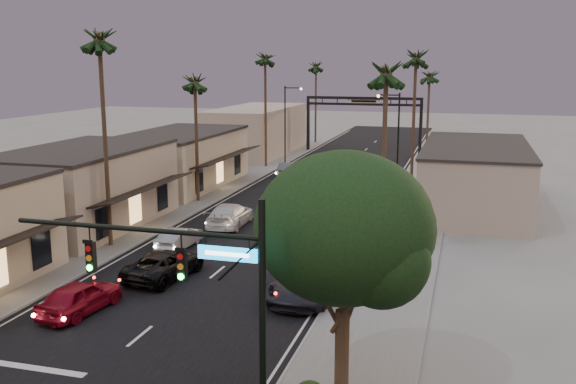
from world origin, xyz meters
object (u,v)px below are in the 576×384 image
Objects in this scene: arch at (364,110)px; palm_lc at (195,77)px; palm_rc at (430,73)px; oncoming_silver at (179,238)px; corner_tree at (346,234)px; palm_ld at (265,55)px; palm_ra at (387,67)px; streetlight_right at (395,134)px; palm_far at (316,64)px; traffic_signal at (203,282)px; streetlight_left at (287,118)px; oncoming_red at (80,297)px; curbside_near at (306,279)px; oncoming_pickup at (165,264)px; curbside_black at (336,252)px; palm_lb at (99,34)px; palm_rb at (416,54)px.

palm_lc reaches higher than arch.
oncoming_silver is at bearing -107.22° from palm_rc.
oncoming_silver is at bearing 131.52° from corner_tree.
palm_ld reaches higher than palm_ra.
palm_far is at bearing 114.76° from streetlight_right.
streetlight_right is 2.17× the size of oncoming_silver.
streetlight_right is at bearing 88.28° from traffic_signal.
palm_lc is at bearing 122.34° from corner_tree.
palm_far reaches higher than oncoming_silver.
streetlight_left is (-6.92, -12.00, -0.20)m from arch.
corner_tree is 0.98× the size of streetlight_left.
palm_ld reaches higher than palm_rc.
palm_ra is at bearing 93.03° from corner_tree.
oncoming_red is 11.04m from curbside_near.
palm_ld reaches higher than arch.
traffic_signal is at bearing -76.86° from streetlight_left.
palm_rc is at bearing -95.91° from oncoming_pickup.
arch is 18.61m from palm_ld.
curbside_near is at bearing -92.33° from streetlight_right.
corner_tree reaches higher than curbside_near.
palm_far is (-8.30, 8.00, 5.91)m from arch.
streetlight_right reaches higher than corner_tree.
palm_far reaches higher than arch.
palm_lc is at bearing 128.03° from curbside_near.
oncoming_red is at bearing -108.16° from streetlight_right.
palm_rc is at bearing 90.00° from palm_ra.
curbside_black is at bearing -65.69° from palm_ld.
traffic_signal is at bearing -92.78° from palm_rc.
palm_rc reaches higher than oncoming_pickup.
curbside_near reaches higher than oncoming_red.
oncoming_red is at bearing -86.42° from streetlight_left.
arch is at bearing 60.03° from streetlight_left.
palm_lb is at bearing -92.67° from streetlight_left.
traffic_signal reaches higher than curbside_black.
palm_ld reaches higher than palm_lc.
palm_ld is 39.90m from oncoming_pickup.
curbside_near is (14.37, -5.26, -12.49)m from palm_lb.
arch is at bearing 60.17° from palm_ld.
arch is at bearing 145.11° from palm_rc.
palm_lb is at bearing 128.44° from traffic_signal.
palm_lc reaches higher than streetlight_right.
palm_ld is at bearing 147.40° from palm_rb.
oncoming_red is (-12.62, -32.35, -11.62)m from palm_rb.
palm_ld is 1.08× the size of palm_far.
oncoming_silver is (-12.75, -41.16, -9.78)m from palm_rc.
palm_rb is (15.52, -14.00, 7.09)m from streetlight_left.
palm_rb is at bearing 85.84° from traffic_signal.
curbside_near is (-2.83, -7.26, -10.55)m from palm_ra.
corner_tree is 34.09m from palm_lc.
corner_tree reaches higher than curbside_black.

